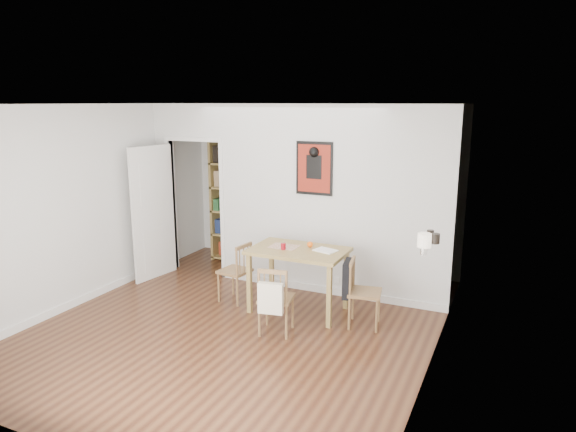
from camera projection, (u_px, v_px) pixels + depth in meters
The scene contains 15 objects.
ground at pixel (241, 323), 6.23m from camera, with size 5.20×5.20×0.00m, color #53311B.
room_shell at pixel (294, 200), 7.10m from camera, with size 5.20×5.20×5.20m.
dining_table at pixel (298, 257), 6.45m from camera, with size 1.20×0.76×0.82m.
chair_left at pixel (235, 272), 6.85m from camera, with size 0.45×0.45×0.81m.
chair_right at pixel (363, 292), 6.06m from camera, with size 0.52×0.48×0.82m.
chair_front at pixel (276, 299), 5.88m from camera, with size 0.48×0.52×0.82m.
bookshelf at pixel (238, 200), 8.47m from camera, with size 0.88×0.35×2.10m.
fireplace at pixel (429, 295), 5.44m from camera, with size 0.45×1.25×1.16m.
red_glass at pixel (283, 246), 6.41m from camera, with size 0.06×0.06×0.08m, color maroon.
orange_fruit at pixel (310, 244), 6.51m from camera, with size 0.07×0.07×0.07m, color #FF610D.
placemat at pixel (284, 246), 6.54m from camera, with size 0.35×0.27×0.00m, color beige.
notebook at pixel (326, 250), 6.35m from camera, with size 0.27×0.20×0.01m, color white.
mantel_lamp at pixel (424, 242), 5.00m from camera, with size 0.14×0.14×0.21m.
ceramic_jar_a at pixel (435, 239), 5.41m from camera, with size 0.09×0.09×0.11m, color black.
ceramic_jar_b at pixel (430, 234), 5.61m from camera, with size 0.08×0.08×0.09m, color black.
Camera 1 is at (2.93, -5.04, 2.63)m, focal length 32.00 mm.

